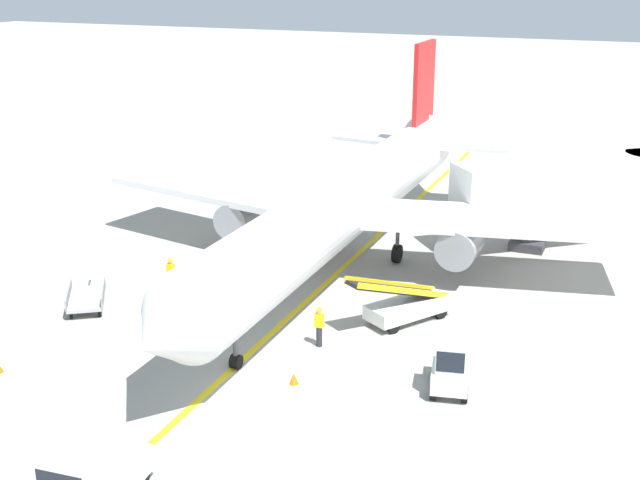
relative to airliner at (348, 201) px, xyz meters
The scene contains 11 objects.
ground_plane 13.28m from the airliner, 81.61° to the right, with size 300.00×300.00×0.00m, color #9E9B93.
taxi_line_yellow 8.42m from the airliner, 89.95° to the right, with size 0.30×80.00×0.01m, color yellow.
airliner is the anchor object (origin of this frame).
jet_bridge 13.25m from the airliner, 37.97° to the left, with size 11.42×10.09×4.85m.
baggage_tug_near_wing 13.53m from the airliner, 52.51° to the right, with size 1.78×2.62×2.10m.
belt_loader_forward_hold 7.65m from the airliner, 48.12° to the right, with size 3.73×4.90×2.59m.
baggage_cart_loaded 13.34m from the airliner, 132.44° to the right, with size 2.87×3.55×0.94m.
ground_crew_marshaller 9.41m from the airliner, 133.95° to the right, with size 0.36×0.24×1.70m.
ground_crew_wing_walker 9.68m from the airliner, 75.60° to the right, with size 0.36×0.24×1.70m.
safety_cone_nose_right 12.99m from the airliner, 77.61° to the right, with size 0.36×0.36×0.44m, color orange.
safety_cone_wingtip_left 8.32m from the airliner, 141.24° to the right, with size 0.36×0.36×0.44m, color orange.
Camera 1 is at (12.23, -23.85, 14.69)m, focal length 45.92 mm.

